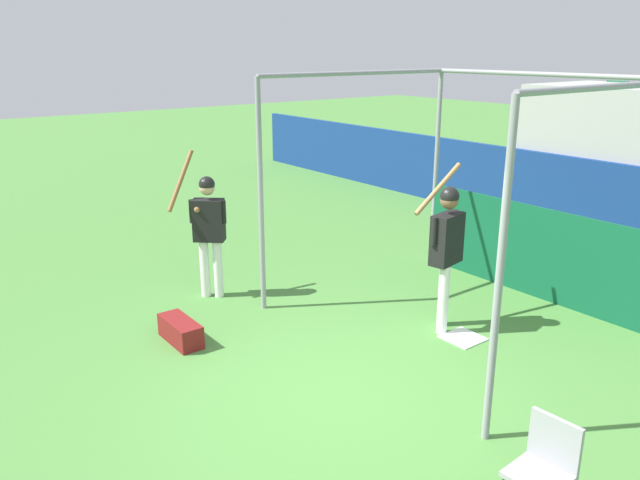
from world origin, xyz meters
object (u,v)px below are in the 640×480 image
at_px(equipment_bag, 181,331).
at_px(player_batter, 446,244).
at_px(folding_chair, 546,462).
at_px(player_waiting, 208,226).

bearing_deg(equipment_bag, player_batter, 59.21).
xyz_separation_m(player_batter, folding_chair, (2.72, -1.95, -0.60)).
distance_m(player_batter, equipment_bag, 3.37).
distance_m(player_waiting, folding_chair, 5.47).
bearing_deg(equipment_bag, folding_chair, 10.64).
bearing_deg(player_waiting, equipment_bag, 88.97).
relative_size(player_batter, player_waiting, 0.97).
bearing_deg(folding_chair, equipment_bag, 7.55).
height_order(player_batter, folding_chair, player_batter).
bearing_deg(player_waiting, player_batter, 164.89).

